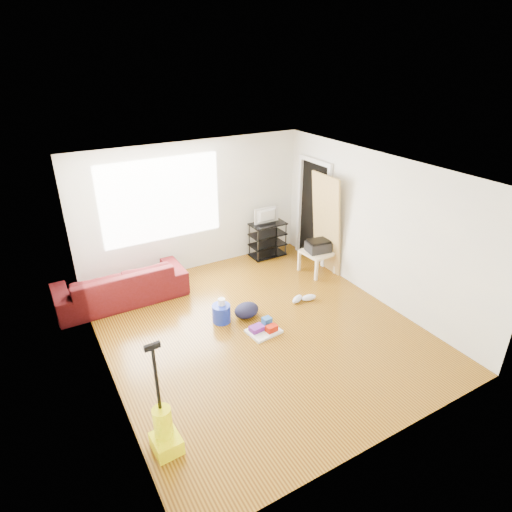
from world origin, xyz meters
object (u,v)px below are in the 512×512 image
bucket (222,321)px  vacuum (164,431)px  tv_stand (268,239)px  cleaning_tray (264,329)px  sofa (124,300)px  side_table (318,254)px  backpack (247,316)px

bucket → vacuum: bearing=-130.0°
tv_stand → bucket: bearing=-138.3°
bucket → tv_stand: bearing=42.0°
tv_stand → vacuum: vacuum is taller
cleaning_tray → vacuum: vacuum is taller
sofa → bucket: size_ratio=7.34×
sofa → side_table: 3.69m
side_table → vacuum: size_ratio=0.43×
sofa → bucket: sofa is taller
side_table → vacuum: bearing=-147.7°
tv_stand → side_table: tv_stand is taller
tv_stand → backpack: size_ratio=1.72×
backpack → vacuum: 2.71m
backpack → sofa: bearing=126.5°
side_table → vacuum: (-3.95, -2.50, -0.12)m
backpack → vacuum: size_ratio=0.31×
backpack → cleaning_tray: bearing=-96.9°
bucket → backpack: bearing=-10.8°
sofa → cleaning_tray: bearing=129.2°
sofa → tv_stand: 3.14m
tv_stand → side_table: size_ratio=1.23×
side_table → bucket: (-2.36, -0.60, -0.38)m
bucket → backpack: (0.42, -0.08, 0.00)m
tv_stand → vacuum: size_ratio=0.53×
side_table → cleaning_tray: bearing=-148.2°
backpack → bucket: bearing=158.8°
tv_stand → cleaning_tray: bearing=-122.7°
cleaning_tray → vacuum: 2.42m
side_table → sofa: bearing=166.8°
side_table → cleaning_tray: side_table is taller
side_table → bucket: size_ratio=2.01×
tv_stand → bucket: tv_stand is taller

